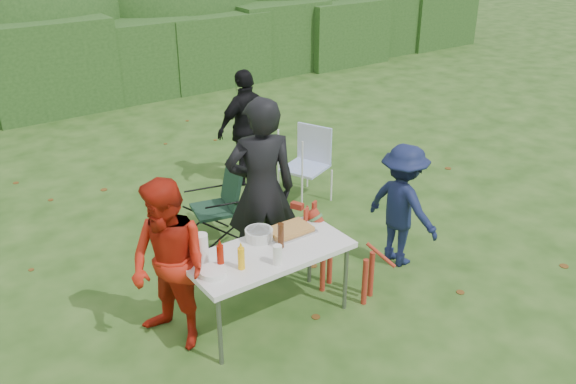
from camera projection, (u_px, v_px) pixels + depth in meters
ground at (310, 323)px, 5.68m from camera, size 80.00×80.00×0.00m
hedge_row at (48, 65)px, 11.21m from camera, size 22.00×1.40×1.70m
shrub_backdrop at (18, 12)px, 12.06m from camera, size 20.00×2.60×3.20m
folding_table at (269, 256)px, 5.45m from camera, size 1.50×0.70×0.74m
person_cook at (261, 191)px, 6.03m from camera, size 0.82×0.68×1.93m
person_red_jacket at (169, 266)px, 5.13m from camera, size 0.80×0.90×1.55m
person_black_puffy at (247, 127)px, 8.25m from camera, size 0.97×0.47×1.59m
child at (402, 206)px, 6.39m from camera, size 0.60×0.92×1.35m
dog at (348, 256)px, 5.94m from camera, size 0.71×0.97×0.86m
camping_chair at (215, 205)px, 6.90m from camera, size 0.67×0.67×0.90m
lawn_chair at (305, 165)px, 7.89m from camera, size 0.74×0.74×0.96m
food_tray at (290, 232)px, 5.72m from camera, size 0.45×0.30×0.02m
focaccia_bread at (290, 229)px, 5.71m from camera, size 0.40×0.26×0.04m
mustard_bottle at (241, 258)px, 5.12m from camera, size 0.06×0.06×0.20m
ketchup_bottle at (220, 257)px, 5.13m from camera, size 0.06×0.06×0.22m
beer_bottle at (281, 236)px, 5.44m from camera, size 0.06×0.06×0.24m
paper_towel_roll at (201, 248)px, 5.22m from camera, size 0.12×0.12×0.26m
cup_stack at (277, 255)px, 5.20m from camera, size 0.08×0.08×0.18m
pasta_bowl at (259, 234)px, 5.60m from camera, size 0.26×0.26×0.10m
plate_stack at (213, 272)px, 5.07m from camera, size 0.24×0.24×0.05m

